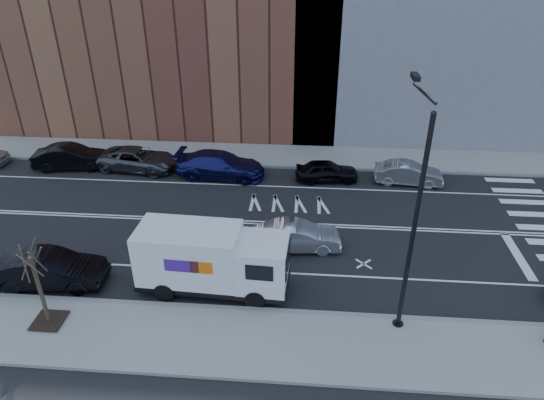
# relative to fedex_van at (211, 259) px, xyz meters

# --- Properties ---
(ground) EXTENTS (120.00, 120.00, 0.00)m
(ground) POSITION_rel_fedex_van_xyz_m (0.83, 5.60, -1.58)
(ground) COLOR black
(ground) RESTS_ON ground
(sidewalk_near) EXTENTS (44.00, 3.60, 0.15)m
(sidewalk_near) POSITION_rel_fedex_van_xyz_m (0.83, -3.20, -1.50)
(sidewalk_near) COLOR gray
(sidewalk_near) RESTS_ON ground
(sidewalk_far) EXTENTS (44.00, 3.60, 0.15)m
(sidewalk_far) POSITION_rel_fedex_van_xyz_m (0.83, 14.40, -1.50)
(sidewalk_far) COLOR gray
(sidewalk_far) RESTS_ON ground
(curb_near) EXTENTS (44.00, 0.25, 0.17)m
(curb_near) POSITION_rel_fedex_van_xyz_m (0.83, -1.40, -1.49)
(curb_near) COLOR gray
(curb_near) RESTS_ON ground
(curb_far) EXTENTS (44.00, 0.25, 0.17)m
(curb_far) POSITION_rel_fedex_van_xyz_m (0.83, 12.60, -1.49)
(curb_far) COLOR gray
(curb_far) RESTS_ON ground
(road_markings) EXTENTS (40.00, 8.60, 0.01)m
(road_markings) POSITION_rel_fedex_van_xyz_m (0.83, 5.60, -1.57)
(road_markings) COLOR white
(road_markings) RESTS_ON ground
(streetlight) EXTENTS (0.44, 4.02, 9.34)m
(streetlight) POSITION_rel_fedex_van_xyz_m (7.83, -1.31, 3.50)
(streetlight) COLOR black
(streetlight) RESTS_ON ground
(street_tree) EXTENTS (1.20, 1.20, 3.75)m
(street_tree) POSITION_rel_fedex_van_xyz_m (-6.17, -2.80, -0.12)
(street_tree) COLOR black
(street_tree) RESTS_ON ground
(fedex_van) EXTENTS (6.67, 2.59, 3.00)m
(fedex_van) POSITION_rel_fedex_van_xyz_m (0.00, 0.00, 0.00)
(fedex_van) COLOR black
(fedex_van) RESTS_ON ground
(far_parked_b) EXTENTS (4.99, 2.29, 1.58)m
(far_parked_b) POSITION_rel_fedex_van_xyz_m (-11.62, 11.48, -0.78)
(far_parked_b) COLOR black
(far_parked_b) RESTS_ON ground
(far_parked_c) EXTENTS (5.46, 3.01, 1.45)m
(far_parked_c) POSITION_rel_fedex_van_xyz_m (-7.17, 11.66, -0.85)
(far_parked_c) COLOR #474A4F
(far_parked_c) RESTS_ON ground
(far_parked_d) EXTENTS (5.78, 2.68, 1.64)m
(far_parked_d) POSITION_rel_fedex_van_xyz_m (-1.57, 11.02, -0.76)
(far_parked_d) COLOR navy
(far_parked_d) RESTS_ON ground
(far_parked_e) EXTENTS (4.06, 1.95, 1.34)m
(far_parked_e) POSITION_rel_fedex_van_xyz_m (5.20, 10.99, -0.91)
(far_parked_e) COLOR black
(far_parked_e) RESTS_ON ground
(far_parked_f) EXTENTS (4.25, 1.75, 1.37)m
(far_parked_f) POSITION_rel_fedex_van_xyz_m (10.27, 11.02, -0.89)
(far_parked_f) COLOR #9C9CA0
(far_parked_f) RESTS_ON ground
(driving_sedan) EXTENTS (4.43, 1.92, 1.42)m
(driving_sedan) POSITION_rel_fedex_van_xyz_m (3.59, 3.36, -0.87)
(driving_sedan) COLOR silver
(driving_sedan) RESTS_ON ground
(near_parked_rear_a) EXTENTS (4.99, 2.07, 1.61)m
(near_parked_rear_a) POSITION_rel_fedex_van_xyz_m (-7.25, -0.31, -0.77)
(near_parked_rear_a) COLOR black
(near_parked_rear_a) RESTS_ON ground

